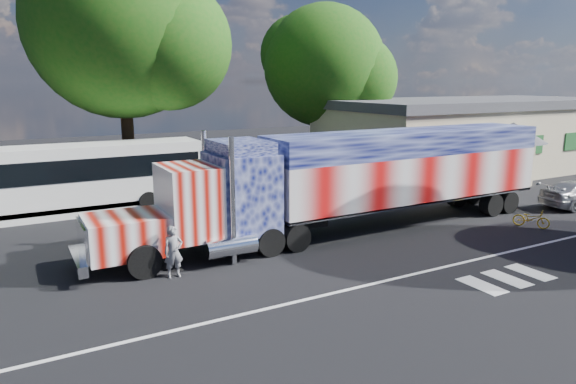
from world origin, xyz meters
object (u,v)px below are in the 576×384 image
semi_truck (361,177)px  coach_bus (82,178)px  woman (173,252)px  tree_n_mid (124,26)px  bicycle (531,219)px  tree_ne_a (326,67)px

semi_truck → coach_bus: bearing=137.6°
woman → tree_n_mid: (1.96, 14.49, 8.58)m
bicycle → woman: bearing=145.9°
semi_truck → bicycle: bearing=-26.2°
tree_n_mid → tree_ne_a: size_ratio=1.24×
tree_n_mid → tree_ne_a: bearing=5.7°
tree_n_mid → tree_ne_a: 14.60m
woman → tree_ne_a: 23.75m
bicycle → tree_n_mid: bearing=102.9°
tree_n_mid → woman: bearing=-97.7°
tree_ne_a → tree_n_mid: bearing=-174.3°
semi_truck → tree_n_mid: tree_n_mid is taller
semi_truck → woman: size_ratio=12.14×
semi_truck → tree_ne_a: tree_ne_a is taller
coach_bus → tree_ne_a: (17.68, 5.10, 5.72)m
coach_bus → woman: size_ratio=6.58×
coach_bus → tree_ne_a: tree_ne_a is taller
coach_bus → tree_ne_a: size_ratio=0.98×
coach_bus → woman: 10.93m
semi_truck → bicycle: semi_truck is taller
coach_bus → semi_truck: bearing=-42.4°
semi_truck → coach_bus: semi_truck is taller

